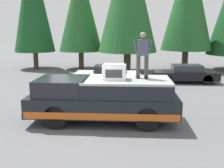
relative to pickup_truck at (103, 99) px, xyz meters
The scene contains 7 objects.
ground_plane 1.03m from the pickup_truck, 112.08° to the left, with size 90.00×90.00×0.00m, color #565659.
pickup_truck is the anchor object (origin of this frame).
compressor_unit 1.14m from the pickup_truck, 104.86° to the right, with size 0.65×0.84×0.56m.
person_on_truck_bed 2.22m from the pickup_truck, 81.65° to the right, with size 0.29×0.72×1.69m.
parked_car_black 9.18m from the pickup_truck, 30.23° to the right, with size 1.64×4.10×1.16m.
parked_car_white 7.25m from the pickup_truck, ahead, with size 1.64×4.10×1.16m.
conifer_center_right 14.75m from the pickup_truck, 13.37° to the left, with size 3.71×3.71×8.91m.
Camera 1 is at (-9.56, -1.45, 3.45)m, focal length 43.39 mm.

